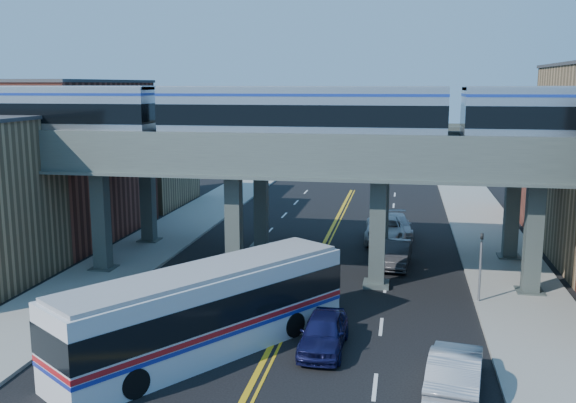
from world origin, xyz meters
The scene contains 17 objects.
ground centered at (0.00, 0.00, 0.00)m, with size 120.00×120.00×0.00m, color black.
sidewalk_west centered at (-11.50, 10.00, 0.08)m, with size 5.00×70.00×0.16m, color gray.
sidewalk_east centered at (11.50, 10.00, 0.08)m, with size 5.00×70.00×0.16m, color gray.
building_west_b centered at (-18.50, 16.00, 5.50)m, with size 8.00×14.00×11.00m, color brown.
building_west_c centered at (-18.50, 29.00, 4.00)m, with size 8.00×10.00×8.00m, color #A37E54.
building_east_c centered at (18.50, 29.00, 4.50)m, with size 8.00×10.00×9.00m, color brown.
elevated_viaduct_near centered at (0.00, 8.00, 6.47)m, with size 52.00×3.60×7.40m.
elevated_viaduct_far centered at (0.00, 15.00, 6.47)m, with size 52.00×3.60×7.40m.
transit_train centered at (-0.22, 8.00, 9.27)m, with size 47.19×2.96×3.45m.
stop_sign centered at (0.30, 3.00, 1.76)m, with size 0.76×0.09×2.63m.
traffic_signal centered at (9.20, 6.00, 2.30)m, with size 0.15×0.18×4.10m.
transit_bus centered at (-2.46, -2.10, 1.76)m, with size 10.02×12.53×3.42m.
car_lane_a centered at (2.23, -0.99, 0.76)m, with size 1.81×4.49×1.53m, color #11133F.
car_lane_b centered at (4.99, 12.16, 0.77)m, with size 1.62×4.65×1.53m, color #313134.
car_lane_c centered at (4.15, 18.38, 0.83)m, with size 2.75×5.96×1.66m, color #BCBCBE.
car_lane_d centered at (4.88, 20.21, 0.75)m, with size 2.11×5.20×1.51m, color silver.
car_parked_curb centered at (7.31, -4.01, 0.84)m, with size 1.79×5.12×1.69m, color #9F9FA3.
Camera 1 is at (5.27, -26.02, 10.91)m, focal length 40.00 mm.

